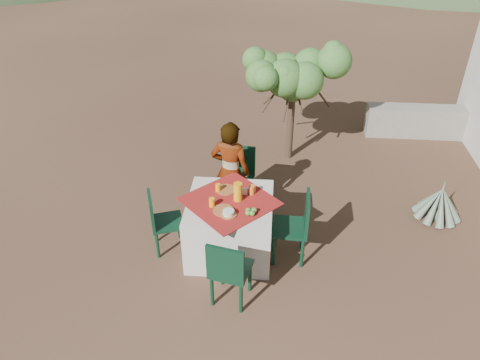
% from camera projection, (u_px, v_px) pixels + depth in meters
% --- Properties ---
extents(ground, '(160.00, 160.00, 0.00)m').
position_uv_depth(ground, '(218.00, 251.00, 5.96)').
color(ground, '#382519').
rests_on(ground, ground).
extents(table, '(1.30, 1.30, 0.76)m').
position_uv_depth(table, '(230.00, 226.00, 5.77)').
color(table, silver).
rests_on(table, ground).
extents(chair_far, '(0.45, 0.45, 0.88)m').
position_uv_depth(chair_far, '(239.00, 174.00, 6.55)').
color(chair_far, black).
rests_on(chair_far, ground).
extents(chair_near, '(0.49, 0.49, 0.89)m').
position_uv_depth(chair_near, '(229.00, 270.00, 4.98)').
color(chair_near, black).
rests_on(chair_near, ground).
extents(chair_left, '(0.48, 0.48, 0.83)m').
position_uv_depth(chair_left, '(161.00, 220.00, 5.75)').
color(chair_left, black).
rests_on(chair_left, ground).
extents(chair_right, '(0.44, 0.44, 0.92)m').
position_uv_depth(chair_right, '(296.00, 224.00, 5.59)').
color(chair_right, black).
rests_on(chair_right, ground).
extents(person, '(0.59, 0.45, 1.44)m').
position_uv_depth(person, '(230.00, 172.00, 6.17)').
color(person, '#8C6651').
rests_on(person, ground).
extents(shrub_tree, '(1.46, 1.43, 1.72)m').
position_uv_depth(shrub_tree, '(297.00, 79.00, 7.19)').
color(shrub_tree, '#483124').
rests_on(shrub_tree, ground).
extents(agave, '(0.65, 0.66, 0.69)m').
position_uv_depth(agave, '(439.00, 203.00, 6.41)').
color(agave, '#5F725C').
rests_on(agave, ground).
extents(stone_wall, '(2.60, 0.35, 0.55)m').
position_uv_depth(stone_wall, '(440.00, 122.00, 8.38)').
color(stone_wall, gray).
rests_on(stone_wall, ground).
extents(plate_far, '(0.24, 0.24, 0.01)m').
position_uv_depth(plate_far, '(226.00, 190.00, 5.74)').
color(plate_far, brown).
rests_on(plate_far, table).
extents(plate_near, '(0.24, 0.24, 0.01)m').
position_uv_depth(plate_near, '(223.00, 210.00, 5.40)').
color(plate_near, brown).
rests_on(plate_near, table).
extents(glass_far, '(0.06, 0.06, 0.10)m').
position_uv_depth(glass_far, '(218.00, 188.00, 5.70)').
color(glass_far, '#F79F0F').
rests_on(glass_far, table).
extents(glass_near, '(0.07, 0.07, 0.11)m').
position_uv_depth(glass_near, '(212.00, 202.00, 5.44)').
color(glass_near, '#F79F0F').
rests_on(glass_near, table).
extents(juice_pitcher, '(0.11, 0.11, 0.23)m').
position_uv_depth(juice_pitcher, '(238.00, 192.00, 5.52)').
color(juice_pitcher, '#F79F0F').
rests_on(juice_pitcher, table).
extents(bowl_plate, '(0.19, 0.19, 0.01)m').
position_uv_depth(bowl_plate, '(229.00, 214.00, 5.33)').
color(bowl_plate, brown).
rests_on(bowl_plate, table).
extents(white_bowl, '(0.13, 0.13, 0.05)m').
position_uv_depth(white_bowl, '(228.00, 212.00, 5.31)').
color(white_bowl, silver).
rests_on(white_bowl, bowl_plate).
extents(jar_left, '(0.07, 0.07, 0.11)m').
position_uv_depth(jar_left, '(251.00, 190.00, 5.65)').
color(jar_left, orange).
rests_on(jar_left, table).
extents(jar_right, '(0.06, 0.06, 0.10)m').
position_uv_depth(jar_right, '(253.00, 189.00, 5.68)').
color(jar_right, orange).
rests_on(jar_right, table).
extents(napkin_holder, '(0.07, 0.04, 0.09)m').
position_uv_depth(napkin_holder, '(245.00, 191.00, 5.65)').
color(napkin_holder, silver).
rests_on(napkin_holder, table).
extents(fruit_cluster, '(0.13, 0.12, 0.07)m').
position_uv_depth(fruit_cluster, '(251.00, 212.00, 5.33)').
color(fruit_cluster, '#518631').
rests_on(fruit_cluster, table).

